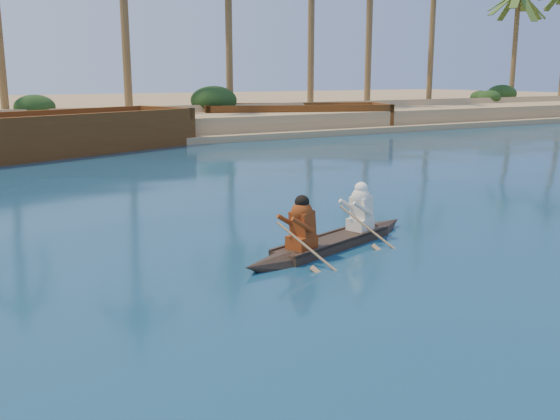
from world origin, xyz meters
TOP-DOWN VIEW (x-y plane):
  - ground at (0.00, 0.00)m, footprint 160.00×160.00m
  - canoe at (3.97, 1.83)m, footprint 5.27×2.29m
  - barge_mid at (2.43, 22.00)m, footprint 14.20×8.88m
  - barge_right at (18.82, 27.00)m, footprint 12.90×8.19m

SIDE VIEW (x-z plane):
  - ground at x=0.00m, z-range 0.00..0.00m
  - canoe at x=3.97m, z-range -0.45..1.01m
  - barge_right at x=18.82m, z-range -0.31..1.74m
  - barge_mid at x=2.43m, z-range -0.34..1.91m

